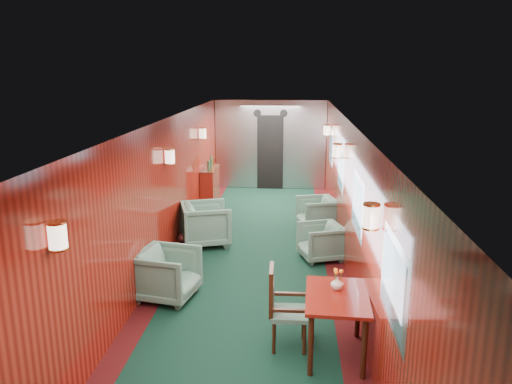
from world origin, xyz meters
TOP-DOWN VIEW (x-y plane):
  - room at (0.00, 0.00)m, footprint 12.00×12.10m
  - bulkhead at (0.00, 5.91)m, footprint 2.98×0.17m
  - windows_right at (1.49, 0.25)m, footprint 0.02×8.60m
  - wall_sconces at (0.00, 0.57)m, footprint 2.97×7.97m
  - dining_table at (1.15, -2.28)m, footprint 0.74×1.03m
  - side_chair at (0.52, -2.13)m, footprint 0.45×0.48m
  - credenza at (-1.34, 3.98)m, footprint 0.32×1.03m
  - flower_vase at (1.16, -2.12)m, footprint 0.14×0.14m
  - armchair_left_near at (-1.13, -0.98)m, footprint 0.94×0.92m
  - armchair_left_far at (-0.97, 1.30)m, footprint 1.08×1.06m
  - armchair_right_near at (1.12, 0.71)m, footprint 0.86×0.85m
  - armchair_right_far at (1.12, 2.35)m, footprint 0.90×0.89m

SIDE VIEW (x-z plane):
  - armchair_right_near at x=1.12m, z-range 0.00..0.63m
  - armchair_right_far at x=1.12m, z-range 0.00..0.67m
  - armchair_left_near at x=-1.13m, z-range 0.00..0.73m
  - armchair_left_far at x=-0.97m, z-range 0.00..0.79m
  - credenza at x=-1.34m, z-range -0.13..1.07m
  - side_chair at x=0.52m, z-range 0.04..1.04m
  - dining_table at x=1.15m, z-range 0.25..1.00m
  - flower_vase at x=1.16m, z-range 0.75..0.90m
  - bulkhead at x=0.00m, z-range -0.01..2.38m
  - windows_right at x=1.49m, z-range 1.05..1.85m
  - room at x=0.00m, z-range 0.43..2.83m
  - wall_sconces at x=0.00m, z-range 1.66..1.91m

